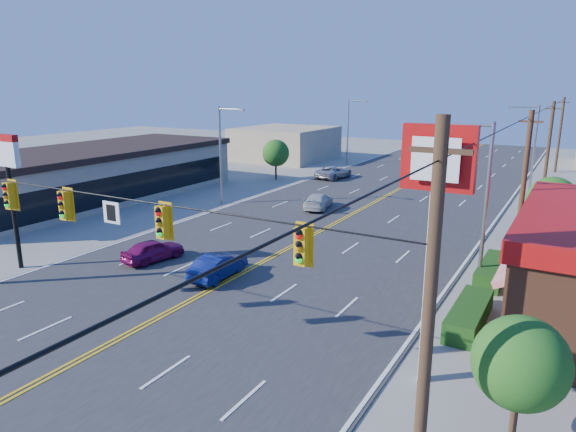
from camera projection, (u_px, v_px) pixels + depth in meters
The scene contains 21 objects.
ground at pixel (102, 350), 19.21m from camera, with size 160.00×160.00×0.00m, color gray.
road at pixel (331, 226), 36.00m from camera, with size 20.00×120.00×0.06m, color #2D2D30.
signal_span at pixel (87, 224), 18.07m from camera, with size 24.32×0.34×9.00m.
kfc_pylon at pixel (435, 205), 15.76m from camera, with size 2.20×0.36×8.50m.
strip_mall at pixel (91, 173), 44.42m from camera, with size 10.40×26.40×4.40m.
pizza_hut_sign at pixel (9, 173), 26.62m from camera, with size 1.90×0.30×6.85m.
streetlight_se at pixel (482, 195), 24.63m from camera, with size 2.55×0.25×8.00m.
streetlight_ne at pixel (532, 146), 44.77m from camera, with size 2.55×0.25×8.00m.
streetlight_sw at pixel (222, 150), 41.79m from camera, with size 2.55×0.25×8.00m.
streetlight_nw at pixel (349, 128), 63.62m from camera, with size 2.55×0.25×8.00m.
utility_pole_near at pixel (523, 190), 27.38m from camera, with size 0.28×0.28×8.40m, color #47301E.
utility_pole_mid at pixel (548, 153), 42.49m from camera, with size 0.28×0.28×8.40m, color #47301E.
utility_pole_far at pixel (560, 135), 57.60m from camera, with size 0.28×0.28×8.40m, color #47301E.
tree_kfc_rear at pixel (552, 201), 30.42m from camera, with size 2.94×2.94×4.41m.
tree_kfc_front at pixel (521, 363), 13.50m from camera, with size 2.52×2.52×3.78m.
tree_west at pixel (276, 153), 53.36m from camera, with size 2.80×2.80×4.20m.
bld_west_far at pixel (285, 143), 68.67m from camera, with size 11.00×12.00×4.20m, color tan.
car_magenta at pixel (153, 251), 28.71m from camera, with size 1.44×3.57×1.22m, color #7A0D4C.
car_blue at pixel (218, 267), 26.18m from camera, with size 1.31×3.77×1.24m, color navy.
car_white at pixel (318, 202), 40.96m from camera, with size 1.72×4.24×1.23m, color #BCBCBC.
car_silver at pixel (334, 172), 54.34m from camera, with size 2.23×4.83×1.34m, color #ABABB0.
Camera 1 is at (14.75, -11.56, 9.60)m, focal length 32.00 mm.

